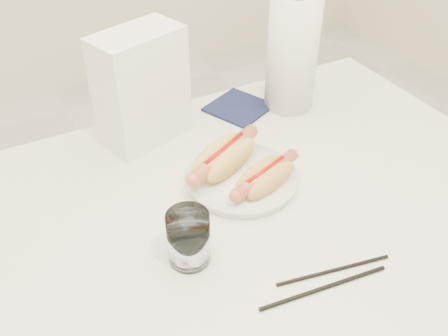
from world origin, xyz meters
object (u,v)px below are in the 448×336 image
hotdog_left (224,157)px  water_glass (189,238)px  plate (242,180)px  napkin_box (142,88)px  table (233,235)px  hotdog_right (265,177)px  paper_towel_roll (292,55)px

hotdog_left → water_glass: size_ratio=1.93×
plate → napkin_box: napkin_box is taller
table → water_glass: water_glass is taller
hotdog_right → table: bearing=174.8°
napkin_box → hotdog_left: bearing=-84.4°
water_glass → napkin_box: (0.07, 0.37, 0.07)m
hotdog_right → napkin_box: napkin_box is taller
table → napkin_box: napkin_box is taller
hotdog_left → hotdog_right: (0.04, -0.09, -0.00)m
table → paper_towel_roll: size_ratio=4.64×
hotdog_right → napkin_box: 0.32m
plate → hotdog_right: 0.06m
plate → hotdog_left: bearing=112.7°
table → hotdog_right: bearing=13.6°
hotdog_right → napkin_box: (-0.13, 0.28, 0.08)m
hotdog_left → napkin_box: (-0.09, 0.20, 0.08)m
hotdog_right → water_glass: 0.21m
water_glass → paper_towel_roll: (0.42, 0.33, 0.08)m
water_glass → napkin_box: 0.38m
plate → hotdog_left: hotdog_left is taller
hotdog_left → water_glass: water_glass is taller
plate → paper_towel_roll: 0.34m
hotdog_left → hotdog_right: bearing=-91.1°
paper_towel_roll → hotdog_right: bearing=-131.6°
hotdog_left → paper_towel_roll: paper_towel_roll is taller
plate → paper_towel_roll: paper_towel_roll is taller
napkin_box → paper_towel_roll: 0.35m
table → hotdog_right: hotdog_right is taller
hotdog_left → water_glass: bearing=-159.1°
table → plate: 0.11m
napkin_box → paper_towel_roll: paper_towel_roll is taller
table → napkin_box: size_ratio=4.97×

